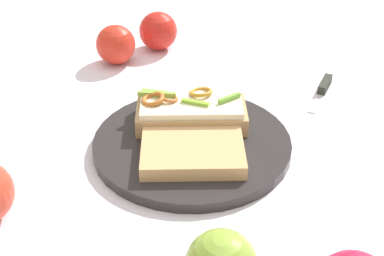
{
  "coord_description": "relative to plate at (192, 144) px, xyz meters",
  "views": [
    {
      "loc": [
        -0.64,
        -0.22,
        0.48
      ],
      "look_at": [
        0.0,
        0.0,
        0.04
      ],
      "focal_mm": 52.86,
      "sensor_mm": 36.0,
      "label": 1
    }
  ],
  "objects": [
    {
      "name": "sandwich",
      "position": [
        0.04,
        0.02,
        0.03
      ],
      "size": [
        0.13,
        0.18,
        0.05
      ],
      "rotation": [
        0.0,
        0.0,
        5.06
      ],
      "color": "tan",
      "rests_on": "plate"
    },
    {
      "name": "bread_slice_side",
      "position": [
        -0.04,
        -0.02,
        0.02
      ],
      "size": [
        0.14,
        0.17,
        0.02
      ],
      "primitive_type": "cube",
      "rotation": [
        0.0,
        0.0,
        5.06
      ],
      "color": "tan",
      "rests_on": "plate"
    },
    {
      "name": "plate",
      "position": [
        0.0,
        0.0,
        0.0
      ],
      "size": [
        0.29,
        0.29,
        0.02
      ],
      "primitive_type": "cylinder",
      "color": "#292627",
      "rests_on": "ground_plane"
    },
    {
      "name": "knife",
      "position": [
        0.23,
        -0.16,
        -0.0
      ],
      "size": [
        0.12,
        0.02,
        0.02
      ],
      "rotation": [
        0.0,
        0.0,
        3.04
      ],
      "color": "silver",
      "rests_on": "ground_plane"
    },
    {
      "name": "apple_1",
      "position": [
        0.3,
        0.17,
        0.03
      ],
      "size": [
        0.1,
        0.1,
        0.07
      ],
      "primitive_type": "sphere",
      "rotation": [
        0.0,
        0.0,
        4.01
      ],
      "color": "red",
      "rests_on": "ground_plane"
    },
    {
      "name": "apple_0",
      "position": [
        0.22,
        0.22,
        0.03
      ],
      "size": [
        0.1,
        0.1,
        0.07
      ],
      "primitive_type": "sphere",
      "rotation": [
        0.0,
        0.0,
        5.63
      ],
      "color": "red",
      "rests_on": "ground_plane"
    },
    {
      "name": "ground_plane",
      "position": [
        0.0,
        0.0,
        -0.01
      ],
      "size": [
        2.0,
        2.0,
        0.0
      ],
      "primitive_type": "plane",
      "color": "silver",
      "rests_on": "ground"
    }
  ]
}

